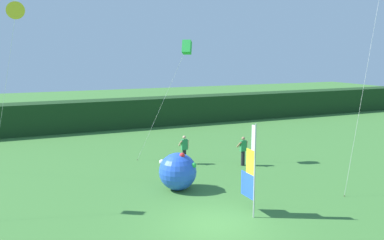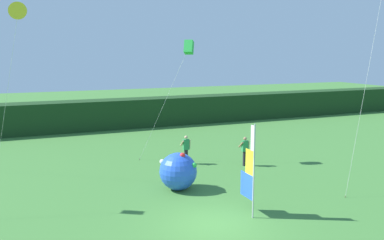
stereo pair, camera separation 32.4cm
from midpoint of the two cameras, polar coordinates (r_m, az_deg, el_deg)
ground_plane at (r=16.67m, az=3.45°, el=-13.99°), size 120.00×120.00×0.00m
distant_treeline at (r=36.94m, az=-11.88°, el=0.74°), size 80.00×2.40×2.49m
banner_flag at (r=17.10m, az=8.39°, el=-6.96°), size 0.06×1.03×3.82m
person_near_banner at (r=24.67m, az=7.56°, el=-4.11°), size 0.55×0.48×1.71m
person_mid_field at (r=24.85m, az=-0.44°, el=-3.94°), size 0.55×0.48×1.70m
inflatable_balloon at (r=20.27m, az=-1.43°, el=-6.98°), size 1.81×1.81×1.88m
kite_green_box_2 at (r=24.88m, az=-0.08°, el=9.81°), size 3.15×1.84×7.28m
kite_yellow_delta_3 at (r=22.45m, az=-22.16°, el=13.43°), size 2.09×3.04×8.95m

